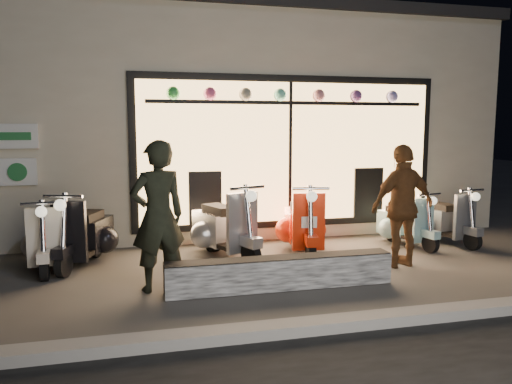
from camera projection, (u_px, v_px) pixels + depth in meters
ground at (276, 273)px, 6.84m from camera, size 40.00×40.00×0.00m
kerb at (333, 324)px, 4.91m from camera, size 40.00×0.25×0.12m
shop_building at (216, 122)px, 11.37m from camera, size 10.20×6.23×4.20m
graffiti_barrier at (281, 273)px, 6.16m from camera, size 2.84×0.28×0.40m
scooter_silver at (222, 227)px, 7.74m from camera, size 0.87×1.53×1.11m
scooter_red at (302, 225)px, 8.00m from camera, size 0.65×1.52×1.08m
scooter_black at (87, 234)px, 7.34m from camera, size 0.78×1.47×1.05m
scooter_cream at (48, 239)px, 7.11m from camera, size 0.50×1.38×0.99m
scooter_blue at (402, 223)px, 8.49m from camera, size 0.58×1.27×0.90m
scooter_grey at (442, 220)px, 8.70m from camera, size 0.55×1.34×0.95m
man at (158, 216)px, 6.02m from camera, size 0.76×0.60×1.84m
woman at (403, 206)px, 7.08m from camera, size 1.08×0.59×1.75m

